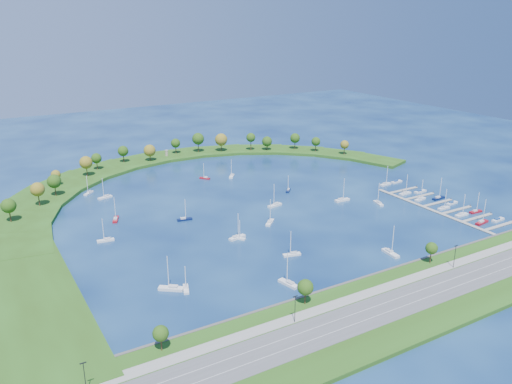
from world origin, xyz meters
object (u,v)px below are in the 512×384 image
moored_boat_3 (292,254)px  docked_boat_7 (439,198)px  moored_boat_6 (105,197)px  docked_boat_10 (386,184)px  moored_boat_15 (239,237)px  docked_boat_6 (420,199)px  moored_boat_12 (270,222)px  docked_boat_11 (396,182)px  moored_boat_17 (237,237)px  docked_boat_0 (482,222)px  docked_boat_5 (452,203)px  moored_boat_16 (205,178)px  docked_boat_4 (444,208)px  dock_system (441,208)px  moored_boat_8 (275,205)px  docked_boat_1 (498,220)px  moored_boat_2 (186,288)px  moored_boat_13 (390,252)px  docked_boat_8 (405,193)px  docked_boat_2 (462,214)px  moored_boat_4 (288,190)px  docked_boat_9 (420,191)px  moored_boat_1 (106,240)px  docked_boat_3 (476,211)px  moored_boat_7 (184,219)px  moored_boat_18 (378,203)px  moored_boat_11 (116,219)px  harbor_tower (167,153)px  moored_boat_9 (289,283)px  moored_boat_0 (89,193)px  moored_boat_10 (342,199)px

moored_boat_3 → docked_boat_7: size_ratio=0.92×
moored_boat_6 → docked_boat_10: bearing=142.1°
moored_boat_15 → docked_boat_6: size_ratio=0.80×
moored_boat_12 → docked_boat_11: (106.21, 17.63, -0.32)m
docked_boat_6 → docked_boat_10: (2.40, 30.80, 0.01)m
moored_boat_17 → docked_boat_10: (119.86, 25.38, -0.01)m
docked_boat_11 → moored_boat_12: bearing=-174.5°
docked_boat_0 → docked_boat_5: (10.48, 27.60, -0.34)m
moored_boat_16 → docked_boat_4: size_ratio=0.91×
dock_system → moored_boat_8: moored_boat_8 is taller
docked_boat_1 → moored_boat_2: bearing=170.4°
moored_boat_3 → moored_boat_13: 44.11m
moored_boat_6 → docked_boat_8: size_ratio=1.01×
docked_boat_2 → moored_boat_13: bearing=-165.8°
docked_boat_7 → moored_boat_4: bearing=136.4°
docked_boat_1 → docked_boat_7: docked_boat_7 is taller
moored_boat_4 → docked_boat_8: (56.93, -40.16, 0.06)m
moored_boat_13 → docked_boat_9: bearing=129.8°
dock_system → moored_boat_1: size_ratio=7.06×
docked_boat_3 → docked_boat_8: bearing=108.3°
moored_boat_15 → moored_boat_16: size_ratio=0.94×
moored_boat_16 → moored_boat_17: moored_boat_17 is taller
moored_boat_4 → moored_boat_1: bearing=-38.3°
dock_system → docked_boat_1: bearing=-68.9°
moored_boat_7 → docked_boat_6: docked_boat_6 is taller
moored_boat_15 → docked_boat_6: bearing=54.1°
moored_boat_16 → moored_boat_18: moored_boat_18 is taller
moored_boat_18 → docked_boat_11: (37.90, 24.13, -0.30)m
docked_boat_8 → moored_boat_7: bearing=163.7°
moored_boat_11 → docked_boat_9: moored_boat_11 is taller
moored_boat_4 → moored_boat_16: 58.67m
harbor_tower → dock_system: 199.64m
moored_boat_1 → docked_boat_5: (182.98, -47.93, -0.30)m
moored_boat_17 → docked_boat_6: (117.46, -5.43, -0.02)m
moored_boat_6 → moored_boat_7: (26.50, -55.31, -0.03)m
moored_boat_9 → moored_boat_17: moored_boat_9 is taller
moored_boat_1 → moored_boat_11: (11.61, 23.82, 0.03)m
docked_boat_5 → docked_boat_10: size_ratio=0.65×
moored_boat_2 → docked_boat_3: docked_boat_3 is taller
moored_boat_15 → docked_boat_4: bearing=45.9°
moored_boat_2 → docked_boat_6: bearing=119.4°
moored_boat_6 → docked_boat_4: (156.42, -112.26, -0.03)m
moored_boat_0 → moored_boat_7: size_ratio=1.00×
docked_boat_2 → docked_boat_4: 11.93m
docked_boat_3 → moored_boat_10: bearing=138.7°
moored_boat_16 → docked_boat_7: docked_boat_7 is taller
moored_boat_6 → docked_boat_3: (166.92, -124.84, -0.03)m
moored_boat_4 → docked_boat_10: (59.33, -21.22, 0.06)m
dock_system → docked_boat_4: 1.53m
moored_boat_4 → docked_boat_5: 94.19m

